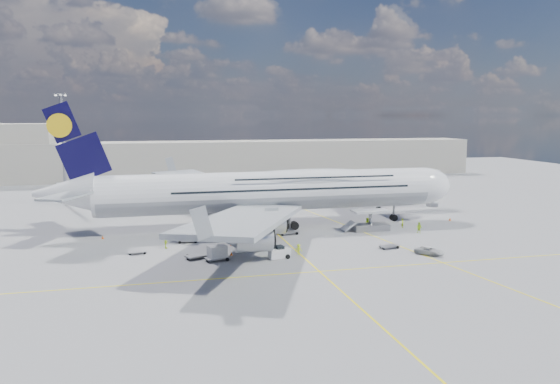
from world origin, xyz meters
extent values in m
plane|color=gray|center=(0.00, 0.00, 0.00)|extent=(300.00, 300.00, 0.00)
cube|color=#FCEB0D|center=(0.00, 0.00, 0.01)|extent=(0.25, 220.00, 0.01)
cube|color=#FCEB0D|center=(0.00, -20.00, 0.01)|extent=(120.00, 0.25, 0.01)
cube|color=#FCEB0D|center=(14.00, 10.00, 0.01)|extent=(14.16, 99.06, 0.01)
cylinder|color=white|center=(0.00, 10.00, 6.80)|extent=(62.00, 7.20, 7.20)
cylinder|color=#9EA0A5|center=(0.00, 10.00, 6.65)|extent=(60.76, 7.13, 7.13)
ellipsoid|color=white|center=(8.00, 10.00, 8.78)|extent=(36.00, 6.84, 3.76)
ellipsoid|color=white|center=(31.00, 10.00, 6.80)|extent=(11.52, 7.20, 7.20)
ellipsoid|color=black|center=(34.24, 10.00, 7.40)|extent=(3.84, 4.16, 1.44)
cone|color=white|center=(-35.50, 10.00, 7.60)|extent=(10.00, 6.84, 6.84)
cube|color=#0B0832|center=(-33.50, 10.00, 16.40)|extent=(11.02, 0.46, 14.61)
cylinder|color=yellow|center=(-35.60, 10.00, 18.90)|extent=(4.00, 0.60, 4.00)
cube|color=#999EA3|center=(-8.00, 30.00, 5.60)|extent=(25.49, 39.15, 3.35)
cube|color=#999EA3|center=(-8.00, -10.00, 5.60)|extent=(25.49, 39.15, 3.35)
cylinder|color=#B7BABF|center=(-3.00, 22.50, 3.20)|extent=(5.20, 3.50, 3.50)
cylinder|color=#B7BABF|center=(-7.50, 33.00, 3.20)|extent=(5.20, 3.50, 3.50)
cylinder|color=#B7BABF|center=(-3.00, -2.50, 3.20)|extent=(5.20, 3.50, 3.50)
cylinder|color=#B7BABF|center=(-7.50, -13.00, 3.20)|extent=(5.20, 3.50, 3.50)
cylinder|color=gray|center=(25.00, 10.00, 2.20)|extent=(0.44, 0.44, 3.80)
cylinder|color=black|center=(25.00, 10.00, 0.65)|extent=(1.30, 0.90, 1.30)
cylinder|color=gray|center=(0.00, 10.00, 2.20)|extent=(0.56, 0.56, 3.80)
cylinder|color=black|center=(0.00, 13.20, 0.75)|extent=(1.50, 0.90, 1.50)
cube|color=#B7B7BC|center=(25.00, 18.60, 7.10)|extent=(3.00, 10.00, 2.60)
cube|color=#B7B7BC|center=(33.00, 23.60, 7.10)|extent=(18.00, 3.00, 2.60)
cylinder|color=gray|center=(27.00, 21.60, 3.55)|extent=(0.80, 0.80, 7.10)
cylinder|color=black|center=(27.00, 21.60, 0.45)|extent=(0.90, 0.80, 0.90)
cylinder|color=gray|center=(41.00, 23.60, 3.55)|extent=(1.00, 1.00, 7.10)
cube|color=gray|center=(41.00, 23.60, 0.40)|extent=(2.00, 2.00, 0.80)
cylinder|color=#B7B7BC|center=(25.00, 14.80, 7.10)|extent=(3.60, 3.60, 2.80)
cube|color=silver|center=(17.00, 2.90, 3.50)|extent=(6.50, 3.20, 0.35)
cube|color=gray|center=(17.00, 2.90, 0.55)|extent=(6.50, 3.20, 1.10)
cube|color=gray|center=(17.00, 2.90, 2.05)|extent=(0.22, 1.99, 3.00)
cylinder|color=black|center=(14.40, 1.70, 0.35)|extent=(0.70, 0.30, 0.70)
cube|color=silver|center=(12.80, 2.90, 1.00)|extent=(2.16, 2.60, 1.60)
cylinder|color=gray|center=(-40.00, 45.00, 12.50)|extent=(0.70, 0.70, 25.00)
cube|color=gray|center=(-40.00, 45.00, 25.20)|extent=(3.00, 0.40, 0.60)
cube|color=#B2AD9E|center=(0.00, 95.00, 6.00)|extent=(180.00, 16.00, 12.00)
cube|color=#193814|center=(40.00, 140.00, 4.00)|extent=(160.00, 6.00, 8.00)
cube|color=gray|center=(-23.61, -4.61, 0.31)|extent=(2.77, 1.67, 0.16)
cylinder|color=black|center=(-24.67, -5.14, 0.19)|extent=(0.39, 0.16, 0.39)
cylinder|color=black|center=(-22.55, -4.08, 0.19)|extent=(0.39, 0.16, 0.39)
cube|color=gray|center=(-15.09, -9.33, 0.40)|extent=(3.85, 2.94, 0.20)
cylinder|color=black|center=(-16.46, -10.01, 0.25)|extent=(0.50, 0.20, 0.50)
cylinder|color=black|center=(-13.73, -8.64, 0.25)|extent=(0.50, 0.20, 0.50)
cube|color=gray|center=(-12.47, -11.26, 0.40)|extent=(3.80, 2.72, 0.21)
cylinder|color=black|center=(-13.84, -11.95, 0.25)|extent=(0.50, 0.21, 0.50)
cylinder|color=black|center=(-11.11, -10.58, 0.25)|extent=(0.50, 0.21, 0.50)
cube|color=silver|center=(-12.47, -11.26, 1.31)|extent=(2.89, 2.35, 1.71)
cube|color=gray|center=(-15.77, 1.14, 0.37)|extent=(3.37, 2.07, 0.19)
cylinder|color=black|center=(-17.05, 0.51, 0.23)|extent=(0.47, 0.19, 0.47)
cylinder|color=black|center=(-14.50, 1.78, 0.23)|extent=(0.47, 0.19, 0.47)
cube|color=silver|center=(-15.77, 1.14, 1.22)|extent=(2.51, 1.86, 1.60)
cube|color=gray|center=(14.52, -10.41, 0.34)|extent=(3.25, 2.32, 0.18)
cylinder|color=black|center=(13.34, -11.00, 0.22)|extent=(0.43, 0.18, 0.43)
cylinder|color=black|center=(15.69, -9.83, 0.22)|extent=(0.43, 0.18, 0.43)
cube|color=gray|center=(1.88, 3.06, 0.37)|extent=(3.60, 2.66, 0.19)
cylinder|color=black|center=(0.59, 2.42, 0.24)|extent=(0.47, 0.19, 0.47)
cylinder|color=black|center=(3.16, 3.70, 0.24)|extent=(0.47, 0.19, 0.47)
cube|color=silver|center=(-3.56, -12.25, 0.76)|extent=(3.23, 1.90, 1.41)
cube|color=black|center=(-3.56, -12.25, 1.63)|extent=(1.29, 1.46, 0.54)
cylinder|color=black|center=(-4.65, -12.85, 0.35)|extent=(0.69, 0.27, 0.69)
cylinder|color=black|center=(-2.48, -11.66, 0.35)|extent=(0.69, 0.27, 0.69)
cube|color=gray|center=(-2.03, 34.68, 0.87)|extent=(5.84, 2.57, 1.75)
cube|color=silver|center=(-2.64, 34.68, 2.54)|extent=(4.37, 2.53, 1.92)
cube|color=silver|center=(0.15, 34.68, 1.66)|extent=(1.74, 2.14, 1.40)
cube|color=black|center=(0.77, 34.68, 1.84)|extent=(0.28, 1.75, 0.79)
cylinder|color=black|center=(-0.11, 33.68, 0.48)|extent=(0.96, 0.31, 0.96)
cylinder|color=black|center=(-3.96, 35.69, 0.48)|extent=(0.96, 0.31, 0.96)
cube|color=#E7580C|center=(-2.64, 34.68, 1.92)|extent=(4.41, 2.58, 0.44)
cube|color=gray|center=(-17.71, 36.08, 1.08)|extent=(7.43, 4.00, 2.17)
cube|color=silver|center=(-18.47, 36.08, 3.14)|extent=(5.65, 3.72, 2.38)
cube|color=silver|center=(-15.00, 36.08, 2.06)|extent=(2.42, 2.84, 1.73)
cube|color=black|center=(-14.24, 36.08, 2.27)|extent=(0.61, 2.15, 0.97)
cylinder|color=black|center=(-15.32, 34.83, 0.60)|extent=(1.19, 0.38, 1.19)
cylinder|color=black|center=(-20.09, 37.32, 0.60)|extent=(1.19, 0.38, 1.19)
imported|color=silver|center=(18.58, -15.53, 0.60)|extent=(4.29, 4.56, 1.19)
imported|color=#C1E518|center=(23.65, 3.40, 0.86)|extent=(0.74, 0.73, 1.73)
imported|color=#A6E117|center=(24.33, -1.62, 0.99)|extent=(1.19, 1.23, 1.99)
imported|color=#BDE718|center=(-19.32, -2.12, 0.97)|extent=(0.70, 1.21, 1.94)
imported|color=#C5FF1A|center=(17.31, 4.82, 0.97)|extent=(1.02, 1.13, 1.94)
imported|color=#DAFC1A|center=(-0.34, -11.02, 0.83)|extent=(1.21, 0.92, 1.66)
cone|color=#E7580C|center=(35.95, 7.63, 0.30)|extent=(0.47, 0.47, 0.59)
cube|color=#E7580C|center=(35.95, 7.63, 0.02)|extent=(0.40, 0.40, 0.03)
cone|color=#E7580C|center=(-11.27, 16.20, 0.25)|extent=(0.39, 0.39, 0.50)
cube|color=#E7580C|center=(-11.27, 16.20, 0.01)|extent=(0.34, 0.34, 0.03)
cone|color=#E7580C|center=(-12.26, 37.28, 0.27)|extent=(0.42, 0.42, 0.54)
cube|color=#E7580C|center=(-12.26, 37.28, 0.01)|extent=(0.37, 0.37, 0.03)
cone|color=#E7580C|center=(-9.14, -2.77, 0.32)|extent=(0.50, 0.50, 0.63)
cube|color=#E7580C|center=(-9.14, -2.77, 0.02)|extent=(0.43, 0.43, 0.03)
cone|color=#E7580C|center=(-10.05, -8.86, 0.27)|extent=(0.42, 0.42, 0.54)
cube|color=#E7580C|center=(-10.05, -8.86, 0.01)|extent=(0.36, 0.36, 0.03)
cone|color=#E7580C|center=(-29.38, 7.14, 0.29)|extent=(0.45, 0.45, 0.57)
cube|color=#E7580C|center=(-29.38, 7.14, 0.02)|extent=(0.39, 0.39, 0.03)
camera|label=1|loc=(-21.87, -86.91, 20.53)|focal=35.00mm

